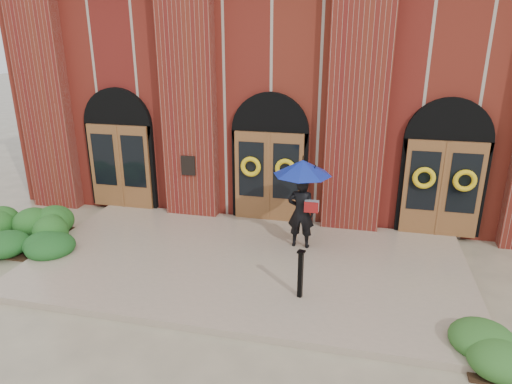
% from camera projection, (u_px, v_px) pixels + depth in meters
% --- Properties ---
extents(ground, '(90.00, 90.00, 0.00)m').
position_uv_depth(ground, '(244.00, 269.00, 10.52)').
color(ground, tan).
rests_on(ground, ground).
extents(landing, '(10.00, 5.30, 0.15)m').
position_uv_depth(landing, '(246.00, 263.00, 10.63)').
color(landing, tan).
rests_on(landing, ground).
extents(church_building, '(16.20, 12.53, 7.00)m').
position_uv_depth(church_building, '(301.00, 78.00, 17.44)').
color(church_building, maroon).
rests_on(church_building, ground).
extents(man_with_umbrella, '(1.41, 1.41, 2.21)m').
position_uv_depth(man_with_umbrella, '(302.00, 187.00, 10.82)').
color(man_with_umbrella, black).
rests_on(man_with_umbrella, landing).
extents(metal_post, '(0.17, 0.17, 1.01)m').
position_uv_depth(metal_post, '(300.00, 273.00, 8.98)').
color(metal_post, black).
rests_on(metal_post, landing).
extents(hedge_wall_left, '(2.86, 1.15, 0.74)m').
position_uv_depth(hedge_wall_left, '(30.00, 223.00, 12.16)').
color(hedge_wall_left, '#21541C').
rests_on(hedge_wall_left, ground).
extents(hedge_front_left, '(1.54, 1.32, 0.54)m').
position_uv_depth(hedge_front_left, '(36.00, 238.00, 11.50)').
color(hedge_front_left, '#194A1A').
rests_on(hedge_front_left, ground).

